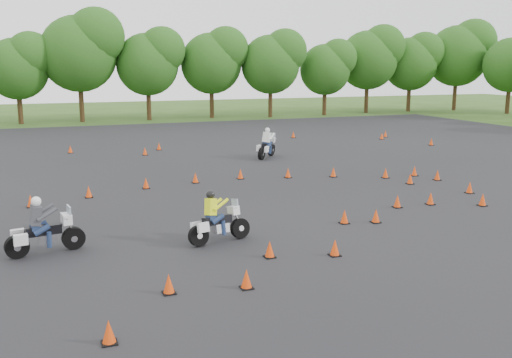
# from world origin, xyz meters

# --- Properties ---
(ground) EXTENTS (140.00, 140.00, 0.00)m
(ground) POSITION_xyz_m (0.00, 0.00, 0.00)
(ground) COLOR #2D5119
(ground) RESTS_ON ground
(asphalt_pad) EXTENTS (62.00, 62.00, 0.00)m
(asphalt_pad) POSITION_xyz_m (0.00, 6.00, 0.01)
(asphalt_pad) COLOR black
(asphalt_pad) RESTS_ON ground
(treeline) EXTENTS (87.15, 32.78, 10.89)m
(treeline) POSITION_xyz_m (2.84, 35.04, 4.60)
(treeline) COLOR #234F16
(treeline) RESTS_ON ground
(traffic_cones) EXTENTS (36.27, 33.35, 0.45)m
(traffic_cones) POSITION_xyz_m (0.39, 5.12, 0.23)
(traffic_cones) COLOR #DA3C09
(traffic_cones) RESTS_ON asphalt_pad
(rider_grey) EXTENTS (2.27, 1.08, 1.68)m
(rider_grey) POSITION_xyz_m (-7.20, 1.66, 0.85)
(rider_grey) COLOR #3A3B41
(rider_grey) RESTS_ON ground
(rider_yellow) EXTENTS (2.13, 1.08, 1.58)m
(rider_yellow) POSITION_xyz_m (-2.30, 0.89, 0.79)
(rider_yellow) COLOR #E0EF15
(rider_yellow) RESTS_ON ground
(rider_white) EXTENTS (2.04, 2.14, 1.75)m
(rider_white) POSITION_xyz_m (4.85, 15.21, 0.88)
(rider_white) COLOR silver
(rider_white) RESTS_ON ground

